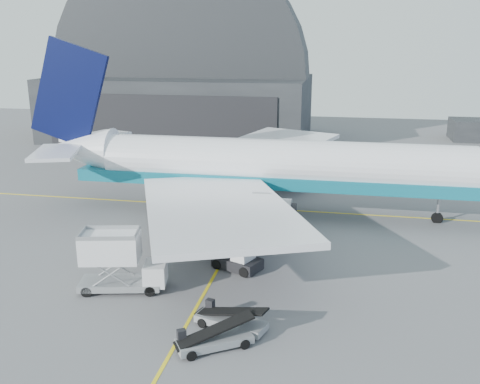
% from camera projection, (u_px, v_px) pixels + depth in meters
% --- Properties ---
extents(ground, '(200.00, 200.00, 0.00)m').
position_uv_depth(ground, '(211.00, 281.00, 43.79)').
color(ground, '#565659').
rests_on(ground, ground).
extents(taxi_lines, '(80.00, 42.12, 0.02)m').
position_uv_depth(taxi_lines, '(240.00, 229.00, 55.74)').
color(taxi_lines, yellow).
rests_on(taxi_lines, ground).
extents(hangar, '(50.00, 28.30, 28.00)m').
position_uv_depth(hangar, '(182.00, 89.00, 106.49)').
color(hangar, black).
rests_on(hangar, ground).
extents(airliner, '(55.84, 54.15, 19.60)m').
position_uv_depth(airliner, '(263.00, 166.00, 59.69)').
color(airliner, white).
rests_on(airliner, ground).
extents(catering_truck, '(7.12, 3.83, 4.64)m').
position_uv_depth(catering_truck, '(119.00, 262.00, 41.56)').
color(catering_truck, gray).
rests_on(catering_truck, ground).
extents(pushback_tug, '(4.60, 3.68, 1.87)m').
position_uv_depth(pushback_tug, '(239.00, 261.00, 45.87)').
color(pushback_tug, black).
rests_on(pushback_tug, ground).
extents(belt_loader_a, '(5.01, 4.00, 1.98)m').
position_uv_depth(belt_loader_a, '(214.00, 340.00, 34.08)').
color(belt_loader_a, gray).
rests_on(belt_loader_a, ground).
extents(belt_loader_b, '(5.38, 3.10, 2.02)m').
position_uv_depth(belt_loader_b, '(230.00, 320.00, 36.43)').
color(belt_loader_b, gray).
rests_on(belt_loader_b, ground).
extents(traffic_cone, '(0.38, 0.38, 0.55)m').
position_uv_depth(traffic_cone, '(293.00, 249.00, 49.67)').
color(traffic_cone, '#F04C07').
rests_on(traffic_cone, ground).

